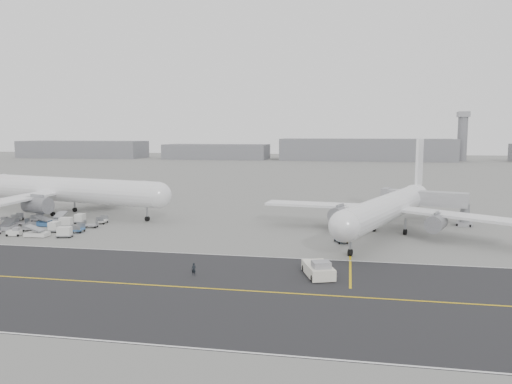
% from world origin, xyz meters
% --- Properties ---
extents(ground, '(700.00, 700.00, 0.00)m').
position_xyz_m(ground, '(0.00, 0.00, 0.00)').
color(ground, gray).
rests_on(ground, ground).
extents(taxiway, '(220.00, 59.00, 0.03)m').
position_xyz_m(taxiway, '(5.02, -17.98, 0.01)').
color(taxiway, '#29292B').
rests_on(taxiway, ground).
extents(horizon_buildings, '(520.00, 28.00, 28.00)m').
position_xyz_m(horizon_buildings, '(30.00, 260.00, 0.00)').
color(horizon_buildings, slate).
rests_on(horizon_buildings, ground).
extents(control_tower, '(7.00, 7.00, 31.25)m').
position_xyz_m(control_tower, '(100.00, 265.00, 16.25)').
color(control_tower, slate).
rests_on(control_tower, ground).
extents(airliner_a, '(54.64, 53.43, 19.15)m').
position_xyz_m(airliner_a, '(-32.26, 27.53, 5.52)').
color(airliner_a, white).
rests_on(airliner_a, ground).
extents(airliner_b, '(45.41, 46.26, 16.72)m').
position_xyz_m(airliner_b, '(36.85, 18.89, 4.83)').
color(airliner_b, white).
rests_on(airliner_b, ground).
extents(pushback_tug, '(4.69, 8.07, 2.29)m').
position_xyz_m(pushback_tug, '(26.05, -10.80, 0.94)').
color(pushback_tug, white).
rests_on(pushback_tug, ground).
extents(jet_bridge, '(17.55, 8.17, 6.60)m').
position_xyz_m(jet_bridge, '(44.75, 31.14, 4.60)').
color(jet_bridge, gray).
rests_on(jet_bridge, ground).
extents(gse_cluster, '(28.57, 23.81, 1.94)m').
position_xyz_m(gse_cluster, '(-28.01, 11.48, 0.00)').
color(gse_cluster, '#9D9DA2').
rests_on(gse_cluster, ground).
extents(stray_dolly, '(2.44, 2.99, 1.59)m').
position_xyz_m(stray_dolly, '(28.50, 9.49, 0.00)').
color(stray_dolly, silver).
rests_on(stray_dolly, ground).
extents(ground_crew_a, '(0.64, 0.47, 1.63)m').
position_xyz_m(ground_crew_a, '(10.49, -13.19, 0.81)').
color(ground_crew_a, black).
rests_on(ground_crew_a, ground).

